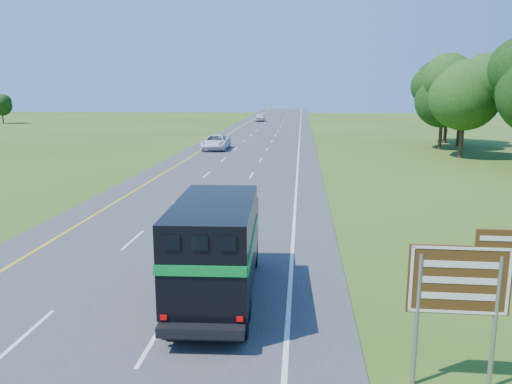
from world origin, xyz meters
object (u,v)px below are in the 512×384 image
Objects in this scene: horse_truck at (217,245)px; white_suv at (216,142)px; far_car at (260,117)px; exit_sign at (461,286)px.

white_suv is at bearing 97.32° from horse_truck.
horse_truck is 1.49× the size of far_car.
white_suv is 47.69m from exit_sign.
far_car is (-6.44, 93.65, -0.93)m from horse_truck.
horse_truck is at bearing -89.43° from far_car.
exit_sign is at bearing -37.58° from horse_truck.
white_suv is 1.17× the size of far_car.
exit_sign is (13.44, -45.73, 1.60)m from white_suv.
far_car is (0.72, 52.34, 0.04)m from white_suv.
far_car is at bearing 98.03° from exit_sign.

